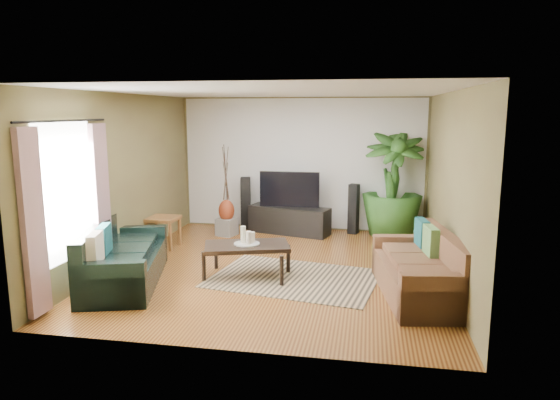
% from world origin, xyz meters
% --- Properties ---
extents(floor, '(5.50, 5.50, 0.00)m').
position_xyz_m(floor, '(0.00, 0.00, 0.00)').
color(floor, '#975F27').
rests_on(floor, ground).
extents(ceiling, '(5.50, 5.50, 0.00)m').
position_xyz_m(ceiling, '(0.00, 0.00, 2.70)').
color(ceiling, white).
rests_on(ceiling, ground).
extents(wall_back, '(5.00, 0.00, 5.00)m').
position_xyz_m(wall_back, '(0.00, 2.75, 1.35)').
color(wall_back, olive).
rests_on(wall_back, ground).
extents(wall_front, '(5.00, 0.00, 5.00)m').
position_xyz_m(wall_front, '(0.00, -2.75, 1.35)').
color(wall_front, olive).
rests_on(wall_front, ground).
extents(wall_left, '(0.00, 5.50, 5.50)m').
position_xyz_m(wall_left, '(-2.50, 0.00, 1.35)').
color(wall_left, olive).
rests_on(wall_left, ground).
extents(wall_right, '(0.00, 5.50, 5.50)m').
position_xyz_m(wall_right, '(2.50, 0.00, 1.35)').
color(wall_right, olive).
rests_on(wall_right, ground).
extents(backwall_panel, '(4.90, 0.00, 4.90)m').
position_xyz_m(backwall_panel, '(0.00, 2.74, 1.35)').
color(backwall_panel, white).
rests_on(backwall_panel, ground).
extents(window_pane, '(0.00, 1.80, 1.80)m').
position_xyz_m(window_pane, '(-2.48, -1.60, 1.40)').
color(window_pane, white).
rests_on(window_pane, ground).
extents(curtain_near, '(0.08, 0.35, 2.20)m').
position_xyz_m(curtain_near, '(-2.43, -2.35, 1.15)').
color(curtain_near, gray).
rests_on(curtain_near, ground).
extents(curtain_far, '(0.08, 0.35, 2.20)m').
position_xyz_m(curtain_far, '(-2.43, -0.85, 1.15)').
color(curtain_far, gray).
rests_on(curtain_far, ground).
extents(curtain_rod, '(0.03, 1.90, 0.03)m').
position_xyz_m(curtain_rod, '(-2.43, -1.60, 2.30)').
color(curtain_rod, black).
rests_on(curtain_rod, ground).
extents(sofa_left, '(1.44, 2.27, 0.85)m').
position_xyz_m(sofa_left, '(-2.02, -1.02, 0.42)').
color(sofa_left, black).
rests_on(sofa_left, floor).
extents(sofa_right, '(1.18, 2.06, 0.85)m').
position_xyz_m(sofa_right, '(2.03, -0.82, 0.42)').
color(sofa_right, brown).
rests_on(sofa_right, floor).
extents(area_rug, '(2.61, 2.05, 0.01)m').
position_xyz_m(area_rug, '(0.32, -0.43, 0.01)').
color(area_rug, tan).
rests_on(area_rug, floor).
extents(coffee_table, '(1.36, 0.99, 0.50)m').
position_xyz_m(coffee_table, '(-0.37, -0.47, 0.25)').
color(coffee_table, black).
rests_on(coffee_table, floor).
extents(candle_tray, '(0.38, 0.38, 0.02)m').
position_xyz_m(candle_tray, '(-0.37, -0.47, 0.51)').
color(candle_tray, gray).
rests_on(candle_tray, coffee_table).
extents(candle_tall, '(0.08, 0.08, 0.24)m').
position_xyz_m(candle_tall, '(-0.43, -0.44, 0.64)').
color(candle_tall, beige).
rests_on(candle_tall, candle_tray).
extents(candle_mid, '(0.08, 0.08, 0.19)m').
position_xyz_m(candle_mid, '(-0.33, -0.51, 0.61)').
color(candle_mid, beige).
rests_on(candle_mid, candle_tray).
extents(candle_short, '(0.08, 0.08, 0.15)m').
position_xyz_m(candle_short, '(-0.30, -0.41, 0.59)').
color(candle_short, '#F5E9CF').
rests_on(candle_short, candle_tray).
extents(tv_stand, '(1.69, 0.90, 0.54)m').
position_xyz_m(tv_stand, '(-0.18, 2.28, 0.27)').
color(tv_stand, black).
rests_on(tv_stand, floor).
extents(television, '(1.19, 0.06, 0.70)m').
position_xyz_m(television, '(-0.18, 2.30, 0.89)').
color(television, black).
rests_on(television, tv_stand).
extents(speaker_left, '(0.23, 0.25, 1.08)m').
position_xyz_m(speaker_left, '(-1.13, 2.50, 0.54)').
color(speaker_left, black).
rests_on(speaker_left, floor).
extents(speaker_right, '(0.23, 0.24, 1.00)m').
position_xyz_m(speaker_right, '(1.08, 2.50, 0.50)').
color(speaker_right, black).
rests_on(speaker_right, floor).
extents(potted_plant, '(1.17, 1.17, 2.05)m').
position_xyz_m(potted_plant, '(1.81, 2.42, 1.02)').
color(potted_plant, '#27551C').
rests_on(potted_plant, floor).
extents(plant_pot, '(0.38, 0.38, 0.29)m').
position_xyz_m(plant_pot, '(1.81, 2.42, 0.15)').
color(plant_pot, black).
rests_on(plant_pot, floor).
extents(pedestal, '(0.42, 0.42, 0.34)m').
position_xyz_m(pedestal, '(-1.37, 1.90, 0.17)').
color(pedestal, gray).
rests_on(pedestal, floor).
extents(vase, '(0.31, 0.31, 0.43)m').
position_xyz_m(vase, '(-1.37, 1.90, 0.49)').
color(vase, maroon).
rests_on(vase, pedestal).
extents(side_table, '(0.54, 0.54, 0.56)m').
position_xyz_m(side_table, '(-2.25, 0.86, 0.28)').
color(side_table, '#955F30').
rests_on(side_table, floor).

